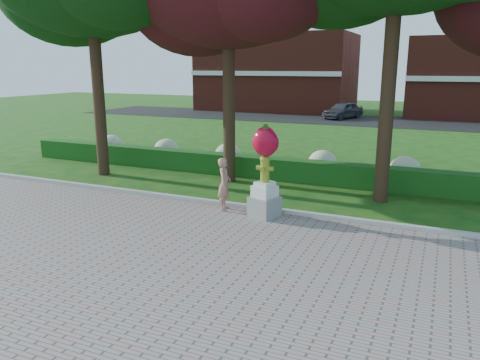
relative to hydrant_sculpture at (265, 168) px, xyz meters
The scene contains 10 objects.
ground 2.96m from the hydrant_sculpture, 106.14° to the right, with size 100.00×100.00×0.00m, color #124812.
walkway 6.69m from the hydrant_sculpture, 96.35° to the right, with size 40.00×14.00×0.04m, color gray.
curb 1.60m from the hydrant_sculpture, 145.33° to the left, with size 40.00×0.18×0.15m, color #ADADA5.
lawn_hedge 4.67m from the hydrant_sculpture, 99.13° to the left, with size 24.00×0.70×0.80m, color #184B15.
hydrangea_row 5.57m from the hydrant_sculpture, 91.58° to the left, with size 20.10×1.10×0.99m.
street 25.55m from the hydrant_sculpture, 91.63° to the left, with size 50.00×8.00×0.02m, color black.
building_left 33.34m from the hydrant_sculpture, 108.80° to the left, with size 14.00×8.00×7.00m, color maroon.
hydrant_sculpture is the anchor object (origin of this frame).
woman 1.43m from the hydrant_sculpture, behind, with size 0.57×0.37×1.55m, color #A87060.
parked_car 26.30m from the hydrant_sculpture, 96.99° to the left, with size 1.58×3.93×1.34m, color #44454C.
Camera 1 is at (5.16, -9.31, 4.18)m, focal length 35.00 mm.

